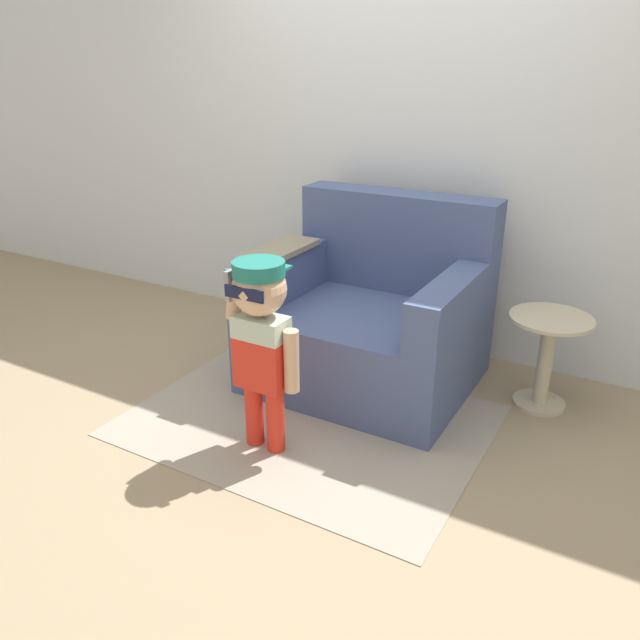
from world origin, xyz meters
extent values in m
plane|color=#998466|center=(0.00, 0.00, 0.00)|extent=(10.00, 10.00, 0.00)
cube|color=silver|center=(0.00, 0.80, 1.30)|extent=(10.00, 0.05, 2.60)
cube|color=#475684|center=(0.12, 0.15, 0.22)|extent=(1.10, 0.96, 0.43)
cube|color=#475684|center=(0.12, 0.52, 0.70)|extent=(1.10, 0.22, 0.54)
cube|color=#475684|center=(-0.36, 0.04, 0.56)|extent=(0.16, 0.74, 0.25)
cube|color=#475684|center=(0.59, 0.04, 0.56)|extent=(0.16, 0.74, 0.25)
cube|color=gray|center=(-0.36, 0.04, 0.70)|extent=(0.20, 0.53, 0.03)
cylinder|color=red|center=(-0.06, -0.65, 0.16)|extent=(0.08, 0.08, 0.31)
cylinder|color=red|center=(0.06, -0.65, 0.16)|extent=(0.08, 0.08, 0.31)
cube|color=red|center=(0.00, -0.65, 0.43)|extent=(0.23, 0.13, 0.23)
cube|color=#B7C6B2|center=(0.00, -0.65, 0.59)|extent=(0.23, 0.13, 0.10)
sphere|color=tan|center=(0.00, -0.65, 0.76)|extent=(0.23, 0.23, 0.23)
cylinder|color=#1E7066|center=(0.00, -0.65, 0.85)|extent=(0.22, 0.22, 0.06)
cube|color=#1E7066|center=(0.00, -0.54, 0.83)|extent=(0.13, 0.10, 0.01)
cube|color=#0F1433|center=(0.00, -0.75, 0.77)|extent=(0.18, 0.01, 0.05)
cylinder|color=tan|center=(0.15, -0.65, 0.47)|extent=(0.07, 0.07, 0.28)
cylinder|color=tan|center=(-0.13, -0.65, 0.68)|extent=(0.09, 0.07, 0.17)
cube|color=gray|center=(-0.13, -0.67, 0.76)|extent=(0.02, 0.07, 0.13)
cylinder|color=beige|center=(1.00, 0.36, 0.01)|extent=(0.26, 0.26, 0.02)
cylinder|color=beige|center=(1.00, 0.36, 0.23)|extent=(0.07, 0.07, 0.47)
cylinder|color=beige|center=(1.00, 0.36, 0.47)|extent=(0.40, 0.40, 0.02)
cube|color=#9E9384|center=(0.06, -0.37, 0.00)|extent=(1.66, 1.25, 0.01)
camera|label=1|loc=(1.42, -2.62, 1.62)|focal=35.00mm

